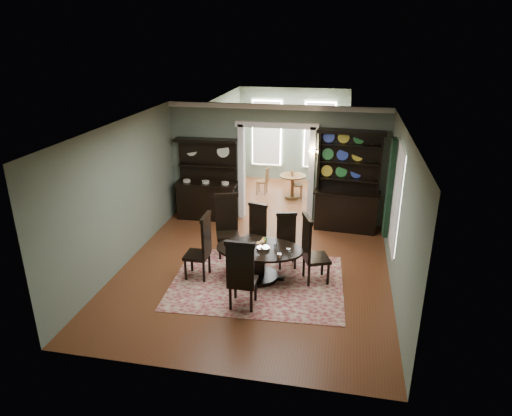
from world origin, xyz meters
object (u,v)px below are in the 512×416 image
(welsh_dresser, at_px, (347,194))
(dining_table, at_px, (259,257))
(sideboard, at_px, (207,191))
(parlor_table, at_px, (292,183))

(welsh_dresser, bearing_deg, dining_table, -115.50)
(dining_table, distance_m, sideboard, 3.52)
(dining_table, xyz_separation_m, sideboard, (-1.95, 2.91, 0.27))
(sideboard, height_order, parlor_table, sideboard)
(dining_table, relative_size, parlor_table, 2.26)
(sideboard, xyz_separation_m, parlor_table, (2.02, 1.94, -0.28))
(sideboard, bearing_deg, parlor_table, 41.26)
(welsh_dresser, xyz_separation_m, parlor_table, (-1.58, 1.96, -0.44))
(dining_table, height_order, sideboard, sideboard)
(dining_table, relative_size, welsh_dresser, 0.69)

